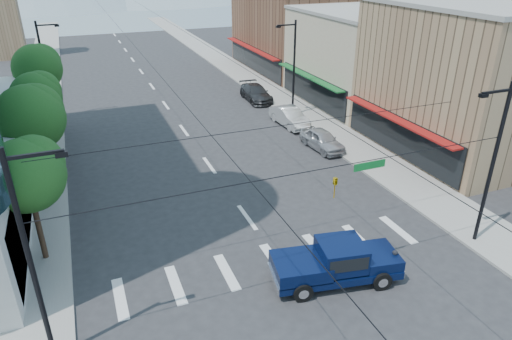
# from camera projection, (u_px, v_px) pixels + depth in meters

# --- Properties ---
(ground) EXTENTS (160.00, 160.00, 0.00)m
(ground) POSITION_uv_depth(u_px,v_px,m) (290.00, 277.00, 22.50)
(ground) COLOR #28282B
(ground) RESTS_ON ground
(sidewalk_left) EXTENTS (4.00, 120.00, 0.15)m
(sidewalk_left) POSITION_uv_depth(u_px,v_px,m) (43.00, 92.00, 51.93)
(sidewalk_left) COLOR gray
(sidewalk_left) RESTS_ON ground
(sidewalk_right) EXTENTS (4.00, 120.00, 0.15)m
(sidewalk_right) POSITION_uv_depth(u_px,v_px,m) (241.00, 73.00, 59.97)
(sidewalk_right) COLOR gray
(sidewalk_right) RESTS_ON ground
(shop_near) EXTENTS (12.00, 14.00, 11.00)m
(shop_near) POSITION_uv_depth(u_px,v_px,m) (470.00, 81.00, 35.19)
(shop_near) COLOR #8C6B4C
(shop_near) RESTS_ON ground
(shop_mid) EXTENTS (12.00, 14.00, 9.00)m
(shop_mid) POSITION_uv_depth(u_px,v_px,m) (365.00, 58.00, 47.34)
(shop_mid) COLOR tan
(shop_mid) RESTS_ON ground
(shop_far) EXTENTS (12.00, 18.00, 10.00)m
(shop_far) POSITION_uv_depth(u_px,v_px,m) (297.00, 31.00, 60.52)
(shop_far) COLOR brown
(shop_far) RESTS_ON ground
(tree_near) EXTENTS (3.65, 3.64, 6.71)m
(tree_near) POSITION_uv_depth(u_px,v_px,m) (29.00, 172.00, 21.74)
(tree_near) COLOR black
(tree_near) RESTS_ON ground
(tree_midnear) EXTENTS (4.09, 4.09, 7.52)m
(tree_midnear) POSITION_uv_depth(u_px,v_px,m) (32.00, 116.00, 27.34)
(tree_midnear) COLOR black
(tree_midnear) RESTS_ON ground
(tree_midfar) EXTENTS (3.65, 3.64, 6.71)m
(tree_midfar) POSITION_uv_depth(u_px,v_px,m) (38.00, 95.00, 33.46)
(tree_midfar) COLOR black
(tree_midfar) RESTS_ON ground
(tree_far) EXTENTS (4.09, 4.09, 7.52)m
(tree_far) POSITION_uv_depth(u_px,v_px,m) (39.00, 67.00, 39.06)
(tree_far) COLOR black
(tree_far) RESTS_ON ground
(signal_rig) EXTENTS (21.80, 0.20, 9.00)m
(signal_rig) POSITION_uv_depth(u_px,v_px,m) (308.00, 204.00, 19.72)
(signal_rig) COLOR black
(signal_rig) RESTS_ON ground
(lamp_pole_nw) EXTENTS (2.00, 0.25, 9.00)m
(lamp_pole_nw) POSITION_uv_depth(u_px,v_px,m) (46.00, 67.00, 41.90)
(lamp_pole_nw) COLOR black
(lamp_pole_nw) RESTS_ON ground
(lamp_pole_ne) EXTENTS (2.00, 0.25, 9.00)m
(lamp_pole_ne) POSITION_uv_depth(u_px,v_px,m) (293.00, 65.00, 42.35)
(lamp_pole_ne) COLOR black
(lamp_pole_ne) RESTS_ON ground
(pickup_truck) EXTENTS (6.51, 3.25, 2.11)m
(pickup_truck) POSITION_uv_depth(u_px,v_px,m) (335.00, 262.00, 21.79)
(pickup_truck) COLOR #071338
(pickup_truck) RESTS_ON ground
(pedestrian) EXTENTS (0.47, 0.63, 1.55)m
(pedestrian) POSITION_uv_depth(u_px,v_px,m) (394.00, 264.00, 22.20)
(pedestrian) COLOR black
(pedestrian) RESTS_ON ground
(parked_car_near) EXTENTS (2.26, 4.80, 1.59)m
(parked_car_near) POSITION_uv_depth(u_px,v_px,m) (322.00, 140.00, 36.75)
(parked_car_near) COLOR #A5A4A8
(parked_car_near) RESTS_ON ground
(parked_car_mid) EXTENTS (2.11, 5.16, 1.66)m
(parked_car_mid) POSITION_uv_depth(u_px,v_px,m) (290.00, 117.00, 41.73)
(parked_car_mid) COLOR #BABABA
(parked_car_mid) RESTS_ON ground
(parked_car_far) EXTENTS (2.49, 5.74, 1.64)m
(parked_car_far) POSITION_uv_depth(u_px,v_px,m) (256.00, 93.00, 48.77)
(parked_car_far) COLOR #2E2E31
(parked_car_far) RESTS_ON ground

